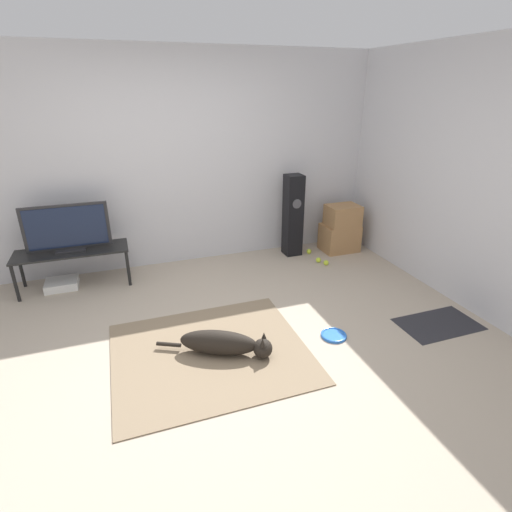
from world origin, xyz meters
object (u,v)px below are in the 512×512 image
at_px(floor_speaker, 293,216).
at_px(tennis_ball_by_boxes, 309,251).
at_px(cardboard_box_upper, 343,216).
at_px(tv_stand, 72,254).
at_px(frisbee, 334,335).
at_px(dog, 225,343).
at_px(tv, 67,229).
at_px(tennis_ball_near_speaker, 318,260).
at_px(game_console, 62,284).
at_px(tennis_ball_loose_on_carpet, 326,263).
at_px(cardboard_box_lower, 339,238).

distance_m(floor_speaker, tennis_ball_by_boxes, 0.56).
bearing_deg(cardboard_box_upper, tv_stand, 179.01).
xyz_separation_m(frisbee, tv_stand, (-2.26, 1.88, 0.38)).
bearing_deg(dog, frisbee, -3.96).
relative_size(tv, tennis_ball_by_boxes, 13.30).
distance_m(dog, frisbee, 1.02).
relative_size(tennis_ball_near_speaker, game_console, 0.19).
relative_size(tennis_ball_by_boxes, tennis_ball_loose_on_carpet, 1.00).
distance_m(tv, game_console, 0.67).
xyz_separation_m(cardboard_box_lower, tv_stand, (-3.38, 0.04, 0.21)).
bearing_deg(tennis_ball_loose_on_carpet, tennis_ball_by_boxes, 94.89).
xyz_separation_m(cardboard_box_upper, tv_stand, (-3.39, 0.06, -0.12)).
xyz_separation_m(frisbee, cardboard_box_upper, (1.13, 1.82, 0.49)).
height_order(tv, game_console, tv).
bearing_deg(tv, tennis_ball_loose_on_carpet, -8.52).
relative_size(tennis_ball_loose_on_carpet, game_console, 0.19).
bearing_deg(tv, cardboard_box_lower, -0.75).
relative_size(frisbee, tv, 0.27).
xyz_separation_m(cardboard_box_upper, floor_speaker, (-0.68, 0.12, 0.03)).
relative_size(frisbee, cardboard_box_lower, 0.49).
bearing_deg(game_console, tv_stand, -3.61).
height_order(tennis_ball_by_boxes, tennis_ball_near_speaker, same).
height_order(tennis_ball_by_boxes, tennis_ball_loose_on_carpet, same).
xyz_separation_m(dog, tv, (-1.25, 1.81, 0.58)).
xyz_separation_m(dog, cardboard_box_lower, (2.13, 1.76, 0.07)).
bearing_deg(floor_speaker, cardboard_box_upper, -9.88).
height_order(frisbee, cardboard_box_lower, cardboard_box_lower).
bearing_deg(game_console, dog, -52.04).
relative_size(tv_stand, tennis_ball_near_speaker, 18.10).
bearing_deg(tennis_ball_by_boxes, tennis_ball_loose_on_carpet, -85.11).
bearing_deg(dog, tennis_ball_near_speaker, 41.54).
distance_m(floor_speaker, tv_stand, 2.71).
bearing_deg(tennis_ball_by_boxes, cardboard_box_lower, -1.89).
distance_m(tennis_ball_by_boxes, game_console, 3.10).
xyz_separation_m(cardboard_box_lower, cardboard_box_upper, (0.01, -0.02, 0.32)).
height_order(frisbee, floor_speaker, floor_speaker).
bearing_deg(dog, cardboard_box_upper, 39.19).
distance_m(frisbee, tv_stand, 2.96).
relative_size(cardboard_box_upper, tennis_ball_loose_on_carpet, 6.49).
height_order(tennis_ball_near_speaker, tennis_ball_loose_on_carpet, same).
distance_m(frisbee, game_console, 3.07).
height_order(floor_speaker, tennis_ball_near_speaker, floor_speaker).
relative_size(tv, game_console, 2.54).
xyz_separation_m(dog, floor_speaker, (1.46, 1.87, 0.42)).
bearing_deg(tv, game_console, 177.35).
height_order(cardboard_box_upper, tennis_ball_by_boxes, cardboard_box_upper).
relative_size(dog, tv, 1.04).
relative_size(dog, tennis_ball_near_speaker, 13.85).
xyz_separation_m(frisbee, floor_speaker, (0.45, 1.94, 0.53)).
xyz_separation_m(tennis_ball_by_boxes, tennis_ball_loose_on_carpet, (0.04, -0.42, 0.00)).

